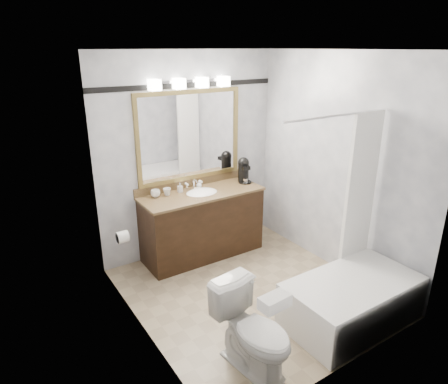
% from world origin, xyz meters
% --- Properties ---
extents(room, '(2.42, 2.62, 2.52)m').
position_xyz_m(room, '(0.00, 0.00, 1.25)').
color(room, '#9B8869').
rests_on(room, ground).
extents(vanity, '(1.53, 0.58, 0.97)m').
position_xyz_m(vanity, '(0.00, 1.02, 0.44)').
color(vanity, black).
rests_on(vanity, ground).
extents(mirror, '(1.40, 0.04, 1.10)m').
position_xyz_m(mirror, '(0.00, 1.28, 1.50)').
color(mirror, olive).
rests_on(mirror, room).
extents(vanity_light_bar, '(1.02, 0.14, 0.12)m').
position_xyz_m(vanity_light_bar, '(0.00, 1.23, 2.13)').
color(vanity_light_bar, silver).
rests_on(vanity_light_bar, room).
extents(accent_stripe, '(2.40, 0.01, 0.06)m').
position_xyz_m(accent_stripe, '(0.00, 1.29, 2.10)').
color(accent_stripe, black).
rests_on(accent_stripe, room).
extents(bathtub, '(1.30, 0.75, 1.96)m').
position_xyz_m(bathtub, '(0.55, -0.90, 0.28)').
color(bathtub, white).
rests_on(bathtub, ground).
extents(tp_roll, '(0.11, 0.12, 0.12)m').
position_xyz_m(tp_roll, '(-1.14, 0.66, 0.70)').
color(tp_roll, white).
rests_on(tp_roll, room).
extents(toilet, '(0.50, 0.77, 0.73)m').
position_xyz_m(toilet, '(-0.62, -0.89, 0.37)').
color(toilet, white).
rests_on(toilet, ground).
extents(tissue_box, '(0.24, 0.14, 0.10)m').
position_xyz_m(tissue_box, '(-0.62, -1.12, 0.78)').
color(tissue_box, white).
rests_on(tissue_box, toilet).
extents(coffee_maker, '(0.17, 0.21, 0.33)m').
position_xyz_m(coffee_maker, '(0.67, 1.07, 1.02)').
color(coffee_maker, black).
rests_on(coffee_maker, vanity).
extents(cup_left, '(0.14, 0.14, 0.09)m').
position_xyz_m(cup_left, '(-0.54, 1.18, 0.89)').
color(cup_left, white).
rests_on(cup_left, vanity).
extents(cup_right, '(0.10, 0.10, 0.09)m').
position_xyz_m(cup_right, '(-0.40, 1.15, 0.89)').
color(cup_right, white).
rests_on(cup_right, vanity).
extents(soap_bottle_a, '(0.05, 0.06, 0.12)m').
position_xyz_m(soap_bottle_a, '(-0.22, 1.17, 0.91)').
color(soap_bottle_a, white).
rests_on(soap_bottle_a, vanity).
extents(soap_bottle_b, '(0.08, 0.08, 0.08)m').
position_xyz_m(soap_bottle_b, '(0.06, 1.19, 0.89)').
color(soap_bottle_b, white).
rests_on(soap_bottle_b, vanity).
extents(soap_bar, '(0.08, 0.06, 0.02)m').
position_xyz_m(soap_bar, '(0.00, 1.13, 0.86)').
color(soap_bar, beige).
rests_on(soap_bar, vanity).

